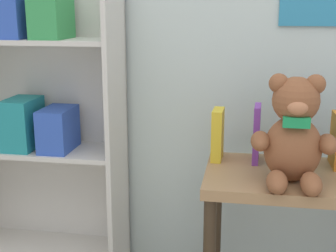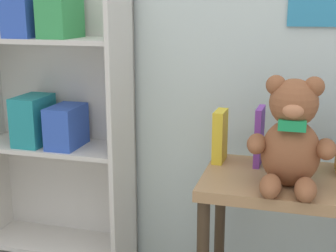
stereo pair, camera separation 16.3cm
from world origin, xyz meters
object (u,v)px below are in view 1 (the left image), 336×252
book_standing_yellow (219,135)px  book_standing_teal (299,130)px  bookshelf_side (46,125)px  teddy_bear (295,135)px  display_table (296,210)px  book_standing_purple (258,134)px

book_standing_yellow → book_standing_teal: (0.27, -0.02, 0.04)m
bookshelf_side → book_standing_teal: size_ratio=5.20×
teddy_bear → book_standing_yellow: bearing=142.3°
display_table → teddy_bear: size_ratio=1.99×
book_standing_purple → bookshelf_side: bearing=177.5°
teddy_bear → book_standing_teal: bearing=80.6°
display_table → book_standing_yellow: 0.37m
book_standing_purple → book_standing_teal: 0.14m
book_standing_yellow → book_standing_teal: book_standing_teal is taller
book_standing_yellow → book_standing_purple: (0.14, -0.00, 0.01)m
display_table → teddy_bear: 0.30m
display_table → book_standing_yellow: book_standing_yellow is taller
book_standing_yellow → book_standing_purple: bearing=2.0°
display_table → book_standing_teal: book_standing_teal is taller
bookshelf_side → teddy_bear: size_ratio=3.90×
display_table → book_standing_yellow: bearing=158.3°
bookshelf_side → book_standing_purple: bearing=-5.1°
bookshelf_side → teddy_bear: bearing=-15.7°
book_standing_purple → book_standing_teal: book_standing_teal is taller
teddy_bear → book_standing_yellow: (-0.25, 0.19, -0.06)m
teddy_bear → book_standing_teal: teddy_bear is taller
bookshelf_side → display_table: bookshelf_side is taller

